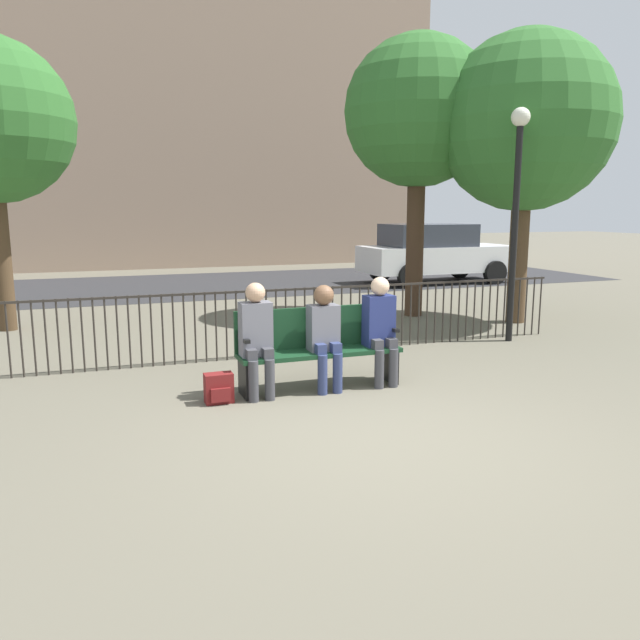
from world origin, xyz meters
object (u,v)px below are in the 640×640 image
object	(u,v)px
tree_1	(526,123)
parked_car_0	(434,252)
park_bench	(318,345)
seated_person_0	(257,334)
backpack	(219,389)
seated_person_1	(325,331)
tree_2	(418,114)
lamp_post	(517,189)
seated_person_2	(380,325)

from	to	relation	value
tree_1	parked_car_0	distance (m)	6.61
park_bench	seated_person_0	world-z (taller)	seated_person_0
backpack	tree_1	distance (m)	7.44
seated_person_0	tree_1	distance (m)	6.82
seated_person_1	tree_1	size ratio (longest dim) A/B	0.24
seated_person_1	tree_2	world-z (taller)	tree_2
tree_1	parked_car_0	world-z (taller)	tree_1
park_bench	parked_car_0	distance (m)	10.72
tree_2	lamp_post	distance (m)	2.98
park_bench	seated_person_2	size ratio (longest dim) A/B	1.49
seated_person_0	backpack	distance (m)	0.71
seated_person_0	backpack	xyz separation A→B (m)	(-0.44, -0.09, -0.55)
seated_person_1	tree_2	size ratio (longest dim) A/B	0.23
seated_person_0	tree_1	world-z (taller)	tree_1
park_bench	parked_car_0	bearing A→B (deg)	52.58
seated_person_1	lamp_post	bearing A→B (deg)	22.35
seated_person_0	tree_2	distance (m)	6.58
tree_2	tree_1	bearing A→B (deg)	-42.42
park_bench	seated_person_0	size ratio (longest dim) A/B	1.50
backpack	parked_car_0	size ratio (longest dim) A/B	0.08
seated_person_0	parked_car_0	bearing A→B (deg)	49.96
seated_person_1	park_bench	bearing A→B (deg)	106.18
seated_person_2	parked_car_0	world-z (taller)	parked_car_0
tree_2	backpack	bearing A→B (deg)	-137.70
park_bench	tree_1	world-z (taller)	tree_1
lamp_post	seated_person_2	bearing A→B (deg)	-153.12
tree_1	lamp_post	world-z (taller)	tree_1
seated_person_2	seated_person_1	bearing A→B (deg)	-179.74
tree_2	park_bench	bearing A→B (deg)	-130.62
seated_person_1	parked_car_0	size ratio (longest dim) A/B	0.29
lamp_post	tree_1	bearing A→B (deg)	49.73
seated_person_1	tree_2	xyz separation A→B (m)	(3.37, 4.10, 3.06)
seated_person_0	backpack	bearing A→B (deg)	-169.14
park_bench	backpack	xyz separation A→B (m)	(-1.19, -0.21, -0.34)
seated_person_0	backpack	size ratio (longest dim) A/B	3.92
seated_person_1	backpack	size ratio (longest dim) A/B	3.74
tree_1	lamp_post	bearing A→B (deg)	-130.27
park_bench	tree_2	bearing A→B (deg)	49.38
seated_person_2	tree_1	distance (m)	5.68
seated_person_2	lamp_post	distance (m)	3.68
parked_car_0	lamp_post	bearing A→B (deg)	-111.66
tree_1	tree_2	size ratio (longest dim) A/B	0.98
seated_person_1	lamp_post	world-z (taller)	lamp_post
park_bench	backpack	distance (m)	1.26
backpack	tree_1	xyz separation A→B (m)	(5.99, 2.91, 3.32)
backpack	tree_2	xyz separation A→B (m)	(4.60, 4.18, 3.59)
lamp_post	seated_person_0	bearing A→B (deg)	-161.35
tree_1	tree_2	bearing A→B (deg)	137.58
backpack	tree_1	world-z (taller)	tree_1
park_bench	parked_car_0	xyz separation A→B (m)	(6.51, 8.51, 0.34)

